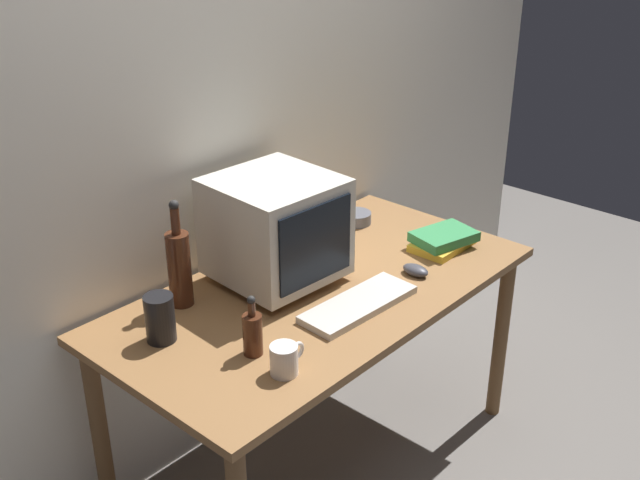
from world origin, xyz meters
TOP-DOWN VIEW (x-y plane):
  - ground_plane at (0.00, 0.00)m, footprint 6.00×6.00m
  - back_wall at (0.00, 0.45)m, footprint 4.00×0.08m
  - desk at (0.00, 0.00)m, footprint 1.52×0.78m
  - crt_monitor at (-0.05, 0.15)m, footprint 0.40×0.41m
  - keyboard at (-0.01, -0.18)m, footprint 0.43×0.17m
  - computer_mouse at (0.29, -0.18)m, footprint 0.06×0.10m
  - bottle_tall at (-0.38, 0.26)m, footprint 0.08×0.08m
  - bottle_short at (-0.42, -0.12)m, footprint 0.06×0.06m
  - book_stack at (0.54, -0.14)m, footprint 0.26×0.21m
  - mug at (-0.43, -0.25)m, footprint 0.12×0.08m
  - cd_spindle at (0.49, 0.25)m, footprint 0.12×0.12m
  - metal_canister at (-0.56, 0.14)m, footprint 0.09×0.09m

SIDE VIEW (x-z plane):
  - ground_plane at x=0.00m, z-range 0.00..0.00m
  - desk at x=0.00m, z-range 0.29..1.04m
  - keyboard at x=-0.01m, z-range 0.75..0.78m
  - computer_mouse at x=0.29m, z-range 0.75..0.79m
  - cd_spindle at x=0.49m, z-range 0.75..0.80m
  - book_stack at x=0.54m, z-range 0.75..0.82m
  - mug at x=-0.43m, z-range 0.75..0.84m
  - bottle_short at x=-0.42m, z-range 0.73..0.92m
  - metal_canister at x=-0.56m, z-range 0.75..0.90m
  - bottle_tall at x=-0.38m, z-range 0.71..1.07m
  - crt_monitor at x=-0.05m, z-range 0.76..1.13m
  - back_wall at x=0.00m, z-range 0.00..2.50m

